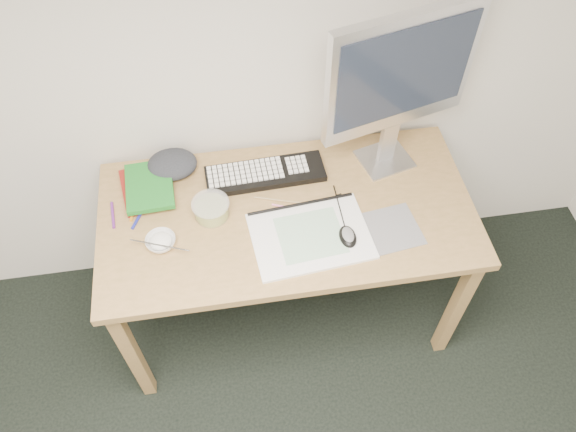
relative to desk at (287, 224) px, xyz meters
name	(u,v)px	position (x,y,z in m)	size (l,w,h in m)	color
desk	(287,224)	(0.00, 0.00, 0.00)	(1.40, 0.70, 0.75)	#AE8450
mousepad	(389,229)	(0.35, -0.14, 0.08)	(0.21, 0.20, 0.00)	slate
sketchpad	(311,236)	(0.07, -0.13, 0.09)	(0.42, 0.30, 0.01)	white
keyboard	(265,174)	(-0.06, 0.19, 0.10)	(0.46, 0.15, 0.03)	black
monitor	(401,77)	(0.43, 0.20, 0.50)	(0.56, 0.22, 0.66)	silver
mouse	(348,235)	(0.19, -0.16, 0.11)	(0.06, 0.10, 0.03)	black
rice_bowl	(161,242)	(-0.47, -0.08, 0.10)	(0.11, 0.11, 0.03)	white
chopsticks	(160,245)	(-0.47, -0.11, 0.12)	(0.02, 0.02, 0.21)	silver
fruit_tub	(211,209)	(-0.28, 0.03, 0.12)	(0.14, 0.14, 0.07)	#EDC653
book_red	(145,188)	(-0.52, 0.18, 0.09)	(0.17, 0.23, 0.02)	maroon
book_green	(149,186)	(-0.50, 0.17, 0.12)	(0.17, 0.24, 0.02)	#1C7223
cloth_lump	(172,164)	(-0.41, 0.27, 0.12)	(0.16, 0.14, 0.07)	#23262A
pencil_pink	(296,209)	(0.04, 0.00, 0.09)	(0.01, 0.01, 0.19)	pink
pencil_tan	(280,200)	(-0.02, 0.05, 0.09)	(0.01, 0.01, 0.20)	tan
pencil_black	(321,203)	(0.13, 0.02, 0.09)	(0.01, 0.01, 0.18)	black
marker_blue	(139,216)	(-0.54, 0.06, 0.09)	(0.01, 0.01, 0.12)	#1C239B
marker_orange	(134,208)	(-0.56, 0.10, 0.09)	(0.01, 0.01, 0.12)	orange
marker_purple	(113,215)	(-0.64, 0.08, 0.09)	(0.01, 0.01, 0.12)	#642381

